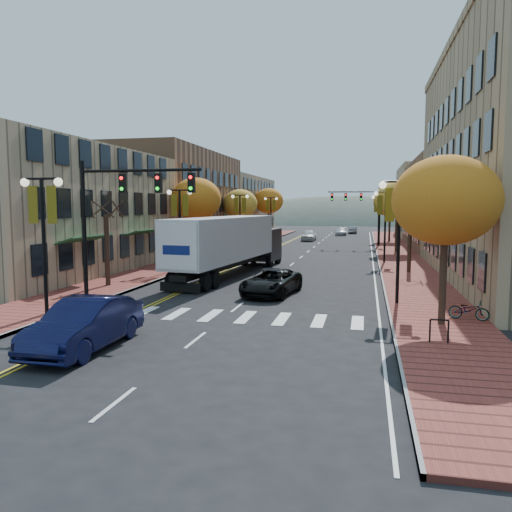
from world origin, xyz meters
The scene contains 32 objects.
ground centered at (0.00, 0.00, 0.00)m, with size 200.00×200.00×0.00m, color black.
sidewalk_left centered at (-9.00, 32.50, 0.07)m, with size 4.00×85.00×0.15m, color brown.
sidewalk_right centered at (9.00, 32.50, 0.07)m, with size 4.00×85.00×0.15m, color brown.
building_left_near centered at (-17.00, 13.00, 4.50)m, with size 12.00×22.00×9.00m, color #9E8966.
building_left_mid centered at (-17.00, 36.00, 5.50)m, with size 12.00×24.00×11.00m, color brown.
building_left_far centered at (-17.00, 61.00, 4.75)m, with size 12.00×26.00×9.50m, color #9E8966.
building_right_mid centered at (18.50, 42.00, 5.00)m, with size 15.00×24.00×10.00m, color brown.
building_right_far centered at (18.50, 64.00, 5.50)m, with size 15.00×20.00×11.00m, color #9E8966.
tree_left_a centered at (-9.00, 8.00, 2.25)m, with size 0.28×0.28×4.20m.
tree_left_b centered at (-9.00, 24.00, 5.45)m, with size 4.48×4.48×7.21m.
tree_left_c centered at (-9.00, 40.00, 5.05)m, with size 4.16×4.16×6.69m.
tree_left_d centered at (-9.00, 58.00, 5.60)m, with size 4.61×4.61×7.42m.
tree_right_a centered at (9.00, 2.00, 5.05)m, with size 4.16×4.16×6.69m.
tree_right_b centered at (9.00, 18.00, 2.25)m, with size 0.28×0.28×4.20m.
tree_right_c centered at (9.00, 34.00, 5.45)m, with size 4.48×4.48×7.21m.
tree_right_d centered at (9.00, 50.00, 5.29)m, with size 4.35×4.35×7.00m.
lamp_left_a centered at (-7.50, 0.00, 4.29)m, with size 1.96×0.36×6.05m.
lamp_left_b centered at (-7.50, 16.00, 4.29)m, with size 1.96×0.36×6.05m.
lamp_left_c centered at (-7.50, 34.00, 4.29)m, with size 1.96×0.36×6.05m.
lamp_left_d centered at (-7.50, 52.00, 4.29)m, with size 1.96×0.36×6.05m.
lamp_right_a centered at (7.50, 6.00, 4.29)m, with size 1.96×0.36×6.05m.
lamp_right_b centered at (7.50, 24.00, 4.29)m, with size 1.96×0.36×6.05m.
lamp_right_c centered at (7.50, 42.00, 4.29)m, with size 1.96×0.36×6.05m.
traffic_mast_near centered at (-5.48, 3.00, 4.92)m, with size 6.10×0.35×7.00m.
traffic_mast_far centered at (5.48, 42.00, 4.92)m, with size 6.10×0.34×7.00m.
semi_truck centered at (-3.19, 14.52, 2.39)m, with size 4.40×16.58×4.10m.
navy_sedan centered at (-3.25, -3.91, 0.87)m, with size 1.83×5.25×1.73m, color black.
black_suv centered at (0.97, 7.71, 0.71)m, with size 2.35×5.09×1.41m, color black.
car_far_white centered at (-1.77, 50.15, 0.77)m, with size 1.82×4.51×1.54m, color silver.
car_far_silver centered at (1.90, 64.01, 0.64)m, with size 1.79×4.40×1.28m, color #B5B4BD.
car_far_oncoming centered at (3.62, 70.16, 0.64)m, with size 1.36×3.91×1.29m, color #A0A0A8.
bicycle centered at (10.20, 2.95, 0.56)m, with size 0.55×1.58×0.83m, color gray.
Camera 1 is at (5.96, -18.81, 4.87)m, focal length 35.00 mm.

